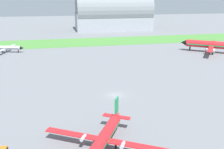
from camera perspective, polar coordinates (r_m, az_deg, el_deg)
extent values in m
plane|color=slate|center=(65.96, 0.89, -4.94)|extent=(600.00, 600.00, 0.00)
cube|color=#478438|center=(145.34, -6.46, 7.70)|extent=(360.00, 28.00, 0.08)
cylinder|color=silver|center=(127.01, -23.93, 5.83)|extent=(13.92, 5.22, 1.93)
cone|color=black|center=(123.85, -20.71, 5.94)|extent=(2.32, 2.30, 1.89)
cube|color=black|center=(127.04, -23.92, 5.77)|extent=(13.18, 5.07, 0.27)
cube|color=silver|center=(131.92, -23.10, 6.19)|extent=(3.87, 10.60, 0.19)
cube|color=silver|center=(122.61, -25.11, 5.13)|extent=(3.87, 10.60, 0.19)
cylinder|color=#B7BABF|center=(130.00, -23.22, 6.02)|extent=(1.64, 0.97, 0.62)
cylinder|color=#B7BABF|center=(124.03, -24.51, 5.34)|extent=(1.64, 0.97, 0.62)
cylinder|color=black|center=(124.92, -21.44, 5.18)|extent=(0.35, 0.35, 1.35)
cylinder|color=black|center=(129.41, -23.87, 5.30)|extent=(0.35, 0.35, 1.35)
cylinder|color=black|center=(126.07, -24.60, 4.90)|extent=(0.35, 0.35, 1.35)
cylinder|color=red|center=(125.40, 22.44, 6.62)|extent=(19.96, 16.29, 3.43)
cone|color=black|center=(126.56, 16.79, 7.31)|extent=(4.52, 4.56, 3.36)
cube|color=#198C4C|center=(125.44, 22.43, 6.51)|extent=(19.01, 15.60, 0.48)
cube|color=red|center=(118.13, 22.47, 5.69)|extent=(10.78, 13.25, 0.34)
cube|color=red|center=(132.84, 22.89, 6.87)|extent=(10.78, 13.25, 0.34)
cylinder|color=#B7BABF|center=(121.00, 22.49, 5.36)|extent=(4.12, 3.76, 1.89)
cylinder|color=#B7BABF|center=(130.41, 22.76, 6.15)|extent=(4.12, 3.76, 1.89)
cylinder|color=black|center=(126.67, 18.07, 5.90)|extent=(0.62, 0.62, 2.18)
cylinder|color=black|center=(123.22, 22.93, 5.04)|extent=(0.62, 0.62, 2.18)
cylinder|color=black|center=(128.50, 23.07, 5.51)|extent=(0.62, 0.62, 2.18)
cylinder|color=red|center=(42.52, -2.23, -15.15)|extent=(9.09, 13.77, 2.04)
cone|color=red|center=(49.42, 1.23, -9.73)|extent=(3.02, 3.40, 1.84)
cube|color=#198C4C|center=(42.61, -2.22, -15.32)|extent=(8.72, 13.08, 0.29)
cube|color=red|center=(41.76, 5.56, -16.51)|extent=(10.46, 6.83, 0.20)
cube|color=red|center=(44.99, -8.98, -13.89)|extent=(10.46, 6.83, 0.20)
cylinder|color=#B7BABF|center=(41.68, 2.55, -16.51)|extent=(1.38, 1.74, 0.65)
cylinder|color=#B7BABF|center=(43.78, -6.87, -14.77)|extent=(1.38, 1.74, 0.65)
cube|color=#198C4C|center=(48.00, 1.10, -7.41)|extent=(1.13, 1.72, 3.27)
cube|color=red|center=(48.76, 2.72, -10.23)|extent=(3.09, 2.49, 0.16)
cube|color=red|center=(49.48, -0.52, -9.75)|extent=(3.09, 2.49, 0.16)
cylinder|color=black|center=(43.76, 0.88, -16.81)|extent=(0.37, 0.37, 1.43)
cylinder|color=black|center=(44.89, -4.26, -15.87)|extent=(0.37, 0.37, 1.43)
cylinder|color=black|center=(47.45, -23.73, -16.01)|extent=(0.26, 0.70, 0.70)
cube|color=#9399A3|center=(201.10, 0.30, 12.56)|extent=(60.65, 26.49, 13.36)
cylinder|color=gray|center=(200.43, 0.30, 15.21)|extent=(59.44, 29.14, 29.14)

